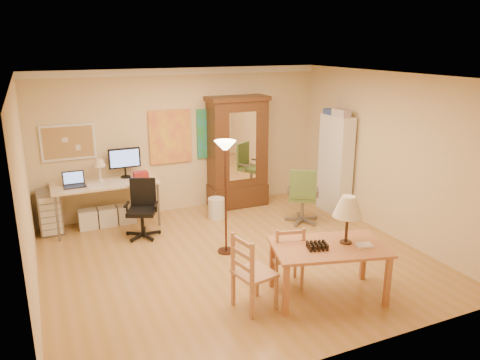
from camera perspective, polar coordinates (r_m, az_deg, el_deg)
name	(u,v)px	position (r m, az deg, el deg)	size (l,w,h in m)	color
floor	(236,259)	(7.17, -0.53, -9.59)	(5.50, 5.50, 0.00)	#A7793B
crown_molding	(181,71)	(8.76, -7.19, 13.03)	(5.50, 0.08, 0.12)	white
corkboard	(68,142)	(8.55, -20.21, 4.34)	(0.90, 0.04, 0.62)	#AE7A52
art_panel_left	(170,137)	(8.85, -8.49, 5.24)	(0.80, 0.04, 1.00)	yellow
art_panel_right	(215,133)	(9.13, -3.03, 5.73)	(0.75, 0.04, 0.95)	teal
dining_table	(336,235)	(5.99, 11.62, -6.55)	(1.58, 1.18, 1.33)	#9B5632
ladder_chair_back	(287,258)	(6.30, 5.75, -9.41)	(0.49, 0.47, 0.87)	#B57D53
ladder_chair_left	(252,274)	(5.76, 1.52, -11.44)	(0.51, 0.52, 0.97)	#B57D53
torchiere_lamp	(225,164)	(6.91, -1.80, 1.96)	(0.32, 0.32, 1.77)	#3F2319
computer_desk	(108,199)	(8.55, -15.80, -2.24)	(1.79, 0.78, 1.35)	#BCAD89
office_chair_black	(143,222)	(8.03, -11.76, -4.98)	(0.60, 0.60, 0.97)	black
office_chair_green	(302,208)	(8.50, 7.60, -3.42)	(0.65, 0.65, 1.03)	slate
drawer_cart	(50,212)	(8.58, -22.13, -3.64)	(0.38, 0.45, 0.75)	slate
armoire	(237,159)	(9.17, -0.32, 2.55)	(1.18, 0.56, 2.17)	black
bookshelf	(335,165)	(8.99, 11.53, 1.81)	(0.28, 0.74, 1.86)	white
wastebin	(216,208)	(8.68, -2.90, -3.44)	(0.31, 0.31, 0.38)	silver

